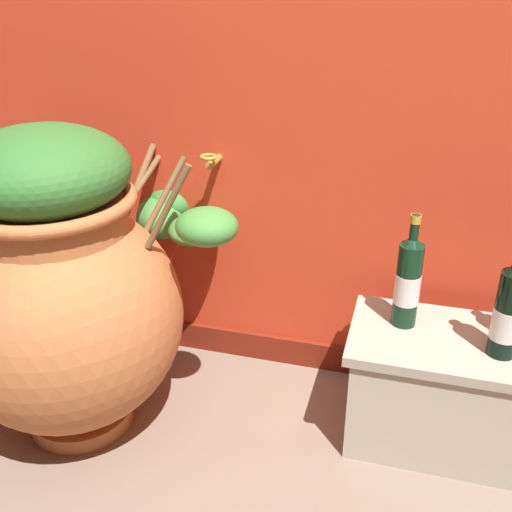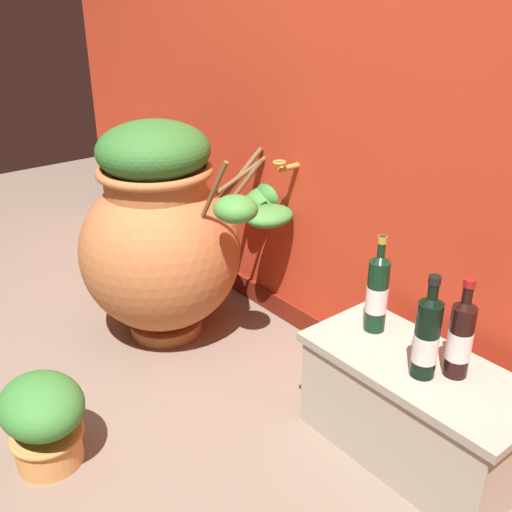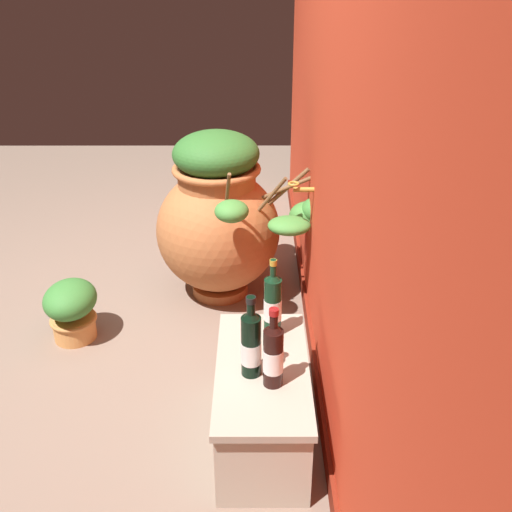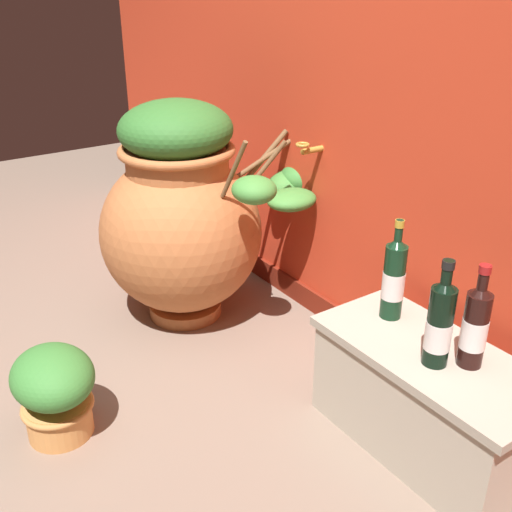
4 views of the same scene
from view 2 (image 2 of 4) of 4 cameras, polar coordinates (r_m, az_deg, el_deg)
ground_plane at (r=2.16m, az=-14.89°, el=-18.53°), size 7.00×7.00×0.00m
back_wall at (r=2.30m, az=10.91°, el=20.47°), size 4.40×0.33×2.60m
terracotta_urn at (r=2.57m, az=-8.78°, el=2.07°), size 0.90×0.96×0.95m
stone_ledge at (r=2.07m, az=14.81°, el=-13.65°), size 0.75×0.36×0.36m
wine_bottle_left at (r=2.04m, az=11.51°, el=-3.32°), size 0.07×0.07×0.35m
wine_bottle_middle at (r=1.85m, az=16.01°, el=-7.26°), size 0.08×0.08×0.34m
wine_bottle_right at (r=1.88m, az=18.94°, el=-7.22°), size 0.07×0.07×0.32m
potted_shrub at (r=2.10m, az=-19.61°, el=-14.35°), size 0.31×0.26×0.32m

